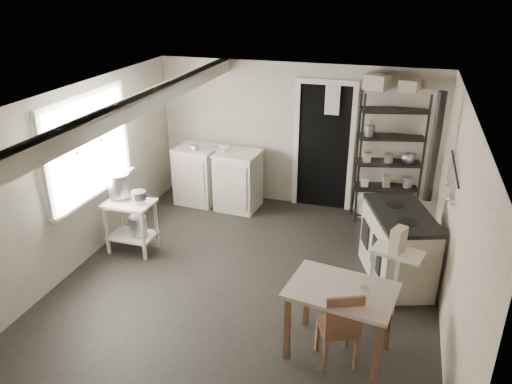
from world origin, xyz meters
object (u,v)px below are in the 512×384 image
(prep_table, at_px, (131,224))
(shelf_rack, at_px, (388,161))
(stockpot, at_px, (119,185))
(flour_sack, at_px, (365,205))
(work_table, at_px, (339,322))
(base_cabinets, at_px, (218,178))
(chair, at_px, (338,320))
(stove, at_px, (397,248))

(prep_table, distance_m, shelf_rack, 3.84)
(stockpot, relative_size, shelf_rack, 0.15)
(flour_sack, bearing_deg, work_table, -89.44)
(shelf_rack, height_order, flour_sack, shelf_rack)
(shelf_rack, bearing_deg, prep_table, -161.50)
(base_cabinets, height_order, chair, base_cabinets)
(shelf_rack, distance_m, flour_sack, 0.77)
(work_table, bearing_deg, chair, -88.19)
(base_cabinets, xyz_separation_m, shelf_rack, (2.65, 0.25, 0.49))
(prep_table, relative_size, chair, 0.85)
(prep_table, height_order, work_table, prep_table)
(prep_table, height_order, stockpot, stockpot)
(chair, bearing_deg, base_cabinets, 104.25)
(chair, bearing_deg, stockpot, 132.48)
(shelf_rack, relative_size, work_table, 1.98)
(base_cabinets, xyz_separation_m, stove, (2.90, -1.43, -0.02))
(work_table, xyz_separation_m, flour_sack, (-0.03, 3.11, -0.14))
(stockpot, relative_size, work_table, 0.30)
(stove, bearing_deg, chair, -125.78)
(work_table, bearing_deg, flour_sack, 90.56)
(shelf_rack, relative_size, chair, 2.32)
(prep_table, bearing_deg, stockpot, 159.82)
(shelf_rack, xyz_separation_m, work_table, (-0.24, -3.24, -0.57))
(base_cabinets, distance_m, chair, 3.93)
(base_cabinets, bearing_deg, shelf_rack, 9.30)
(stove, bearing_deg, prep_table, 165.87)
(prep_table, relative_size, flour_sack, 1.68)
(prep_table, bearing_deg, shelf_rack, 31.89)
(work_table, bearing_deg, stove, 72.55)
(stove, relative_size, chair, 1.35)
(base_cabinets, bearing_deg, flour_sack, 6.89)
(stockpot, height_order, stove, stockpot)
(shelf_rack, height_order, work_table, shelf_rack)
(prep_table, bearing_deg, base_cabinets, 71.67)
(stockpot, relative_size, stove, 0.26)
(stockpot, bearing_deg, stove, 4.22)
(prep_table, height_order, base_cabinets, base_cabinets)
(chair, height_order, flour_sack, chair)
(base_cabinets, distance_m, stove, 3.23)
(work_table, distance_m, flour_sack, 3.12)
(chair, bearing_deg, shelf_rack, 62.33)
(base_cabinets, distance_m, shelf_rack, 2.70)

